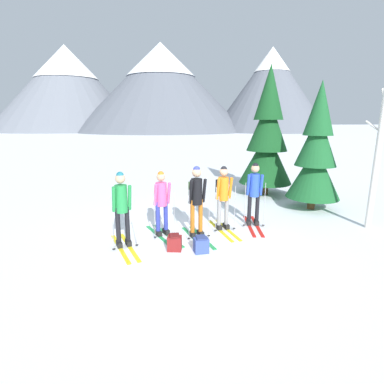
% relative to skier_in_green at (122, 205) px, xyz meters
% --- Properties ---
extents(ground_plane, '(400.00, 400.00, 0.00)m').
position_rel_skier_in_green_xyz_m(ground_plane, '(1.59, 0.65, -1.03)').
color(ground_plane, white).
extents(skier_in_green, '(0.81, 1.78, 1.81)m').
position_rel_skier_in_green_xyz_m(skier_in_green, '(0.00, 0.00, 0.00)').
color(skier_in_green, yellow).
rests_on(skier_in_green, ground).
extents(skier_in_pink, '(0.91, 1.79, 1.70)m').
position_rel_skier_in_green_xyz_m(skier_in_pink, '(0.95, 0.58, -0.10)').
color(skier_in_pink, green).
rests_on(skier_in_pink, ground).
extents(skier_in_black, '(0.65, 1.67, 1.84)m').
position_rel_skier_in_green_xyz_m(skier_in_black, '(1.81, 0.36, 0.03)').
color(skier_in_black, green).
rests_on(skier_in_black, ground).
extents(skier_in_orange, '(0.60, 1.71, 1.76)m').
position_rel_skier_in_green_xyz_m(skier_in_orange, '(2.61, 0.80, -0.03)').
color(skier_in_orange, yellow).
rests_on(skier_in_orange, ground).
extents(skier_in_blue, '(0.61, 1.75, 1.80)m').
position_rel_skier_in_green_xyz_m(skier_in_blue, '(3.55, 0.98, -0.03)').
color(skier_in_blue, red).
rests_on(skier_in_blue, ground).
extents(pine_tree_near, '(1.72, 1.72, 4.16)m').
position_rel_skier_in_green_xyz_m(pine_tree_near, '(6.07, 2.27, 0.88)').
color(pine_tree_near, '#51381E').
rests_on(pine_tree_near, ground).
extents(pine_tree_mid, '(2.07, 2.07, 4.99)m').
position_rel_skier_in_green_xyz_m(pine_tree_mid, '(5.28, 4.48, 1.26)').
color(pine_tree_mid, '#51381E').
rests_on(pine_tree_mid, ground).
extents(birch_tree_tall, '(0.56, 1.48, 4.14)m').
position_rel_skier_in_green_xyz_m(birch_tree_tall, '(6.69, 0.32, 1.11)').
color(birch_tree_tall, silver).
rests_on(birch_tree_tall, ground).
extents(backpack_on_snow_front, '(0.34, 0.28, 0.38)m').
position_rel_skier_in_green_xyz_m(backpack_on_snow_front, '(1.77, -0.60, -0.84)').
color(backpack_on_snow_front, '#384C99').
rests_on(backpack_on_snow_front, ground).
extents(backpack_on_snow_beside, '(0.36, 0.30, 0.38)m').
position_rel_skier_in_green_xyz_m(backpack_on_snow_beside, '(1.18, -0.40, -0.84)').
color(backpack_on_snow_beside, maroon).
rests_on(backpack_on_snow_beside, ground).
extents(mountain_ridge_distant, '(91.64, 54.49, 23.63)m').
position_rel_skier_in_green_xyz_m(mountain_ridge_distant, '(-0.79, 81.26, 10.83)').
color(mountain_ridge_distant, slate).
rests_on(mountain_ridge_distant, ground).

